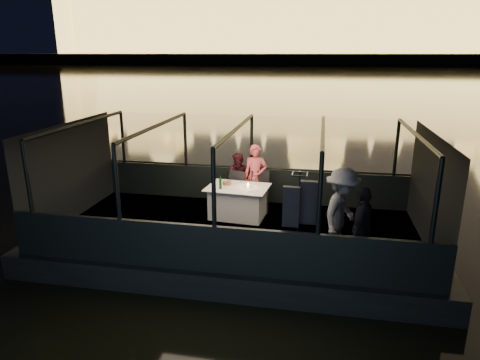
% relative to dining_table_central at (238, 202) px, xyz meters
% --- Properties ---
extents(river_water, '(500.00, 500.00, 0.00)m').
position_rel_dining_table_central_xyz_m(river_water, '(0.13, 79.24, -0.89)').
color(river_water, black).
rests_on(river_water, ground).
extents(boat_hull, '(8.60, 4.40, 1.00)m').
position_rel_dining_table_central_xyz_m(boat_hull, '(0.13, -0.76, -0.89)').
color(boat_hull, black).
rests_on(boat_hull, river_water).
extents(boat_deck, '(8.00, 4.00, 0.04)m').
position_rel_dining_table_central_xyz_m(boat_deck, '(0.13, -0.76, -0.41)').
color(boat_deck, black).
rests_on(boat_deck, boat_hull).
extents(gunwale_port, '(8.00, 0.08, 0.90)m').
position_rel_dining_table_central_xyz_m(gunwale_port, '(0.13, 1.24, 0.06)').
color(gunwale_port, black).
rests_on(gunwale_port, boat_deck).
extents(gunwale_starboard, '(8.00, 0.08, 0.90)m').
position_rel_dining_table_central_xyz_m(gunwale_starboard, '(0.13, -2.76, 0.06)').
color(gunwale_starboard, black).
rests_on(gunwale_starboard, boat_deck).
extents(cabin_glass_port, '(8.00, 0.02, 1.40)m').
position_rel_dining_table_central_xyz_m(cabin_glass_port, '(0.13, 1.24, 1.21)').
color(cabin_glass_port, '#99B2B2').
rests_on(cabin_glass_port, gunwale_port).
extents(cabin_glass_starboard, '(8.00, 0.02, 1.40)m').
position_rel_dining_table_central_xyz_m(cabin_glass_starboard, '(0.13, -2.76, 1.21)').
color(cabin_glass_starboard, '#99B2B2').
rests_on(cabin_glass_starboard, gunwale_starboard).
extents(cabin_roof_glass, '(8.00, 4.00, 0.02)m').
position_rel_dining_table_central_xyz_m(cabin_roof_glass, '(0.13, -0.76, 1.91)').
color(cabin_roof_glass, '#99B2B2').
rests_on(cabin_roof_glass, boat_deck).
extents(end_wall_fore, '(0.02, 4.00, 2.30)m').
position_rel_dining_table_central_xyz_m(end_wall_fore, '(-3.87, -0.76, 0.76)').
color(end_wall_fore, black).
rests_on(end_wall_fore, boat_deck).
extents(end_wall_aft, '(0.02, 4.00, 2.30)m').
position_rel_dining_table_central_xyz_m(end_wall_aft, '(4.13, -0.76, 0.76)').
color(end_wall_aft, black).
rests_on(end_wall_aft, boat_deck).
extents(canopy_ribs, '(8.00, 4.00, 2.30)m').
position_rel_dining_table_central_xyz_m(canopy_ribs, '(0.13, -0.76, 0.76)').
color(canopy_ribs, black).
rests_on(canopy_ribs, boat_deck).
extents(embankment, '(400.00, 140.00, 6.00)m').
position_rel_dining_table_central_xyz_m(embankment, '(0.13, 209.24, 0.11)').
color(embankment, '#423D33').
rests_on(embankment, ground).
extents(dining_table_central, '(1.53, 1.17, 0.77)m').
position_rel_dining_table_central_xyz_m(dining_table_central, '(0.00, 0.00, 0.00)').
color(dining_table_central, white).
rests_on(dining_table_central, boat_deck).
extents(chair_port_left, '(0.56, 0.56, 0.96)m').
position_rel_dining_table_central_xyz_m(chair_port_left, '(-0.13, 0.45, 0.06)').
color(chair_port_left, black).
rests_on(chair_port_left, boat_deck).
extents(chair_port_right, '(0.52, 0.52, 0.97)m').
position_rel_dining_table_central_xyz_m(chair_port_right, '(0.44, 0.54, 0.06)').
color(chair_port_right, black).
rests_on(chair_port_right, boat_deck).
extents(coat_stand, '(0.63, 0.56, 1.89)m').
position_rel_dining_table_central_xyz_m(coat_stand, '(1.57, -2.40, 0.51)').
color(coat_stand, black).
rests_on(coat_stand, boat_deck).
extents(person_woman_coral, '(0.63, 0.46, 1.63)m').
position_rel_dining_table_central_xyz_m(person_woman_coral, '(0.30, 0.78, 0.36)').
color(person_woman_coral, '#DE5156').
rests_on(person_woman_coral, boat_deck).
extents(person_man_maroon, '(0.79, 0.68, 1.39)m').
position_rel_dining_table_central_xyz_m(person_man_maroon, '(-0.13, 0.82, 0.36)').
color(person_man_maroon, '#3E111A').
rests_on(person_man_maroon, boat_deck).
extents(passenger_stripe, '(1.04, 1.34, 1.82)m').
position_rel_dining_table_central_xyz_m(passenger_stripe, '(2.35, -1.74, 0.47)').
color(passenger_stripe, silver).
rests_on(passenger_stripe, boat_deck).
extents(passenger_dark, '(0.68, 1.01, 1.58)m').
position_rel_dining_table_central_xyz_m(passenger_dark, '(2.71, -2.09, 0.47)').
color(passenger_dark, black).
rests_on(passenger_dark, boat_deck).
extents(wine_bottle, '(0.07, 0.07, 0.31)m').
position_rel_dining_table_central_xyz_m(wine_bottle, '(-0.37, -0.21, 0.53)').
color(wine_bottle, '#153C16').
rests_on(wine_bottle, dining_table_central).
extents(bread_basket, '(0.23, 0.23, 0.08)m').
position_rel_dining_table_central_xyz_m(bread_basket, '(-0.29, 0.13, 0.42)').
color(bread_basket, brown).
rests_on(bread_basket, dining_table_central).
extents(amber_candle, '(0.07, 0.07, 0.08)m').
position_rel_dining_table_central_xyz_m(amber_candle, '(0.24, 0.02, 0.42)').
color(amber_candle, '#FF9F3F').
rests_on(amber_candle, dining_table_central).
extents(plate_near, '(0.29, 0.29, 0.01)m').
position_rel_dining_table_central_xyz_m(plate_near, '(0.43, -0.23, 0.39)').
color(plate_near, white).
rests_on(plate_near, dining_table_central).
extents(plate_far, '(0.30, 0.30, 0.02)m').
position_rel_dining_table_central_xyz_m(plate_far, '(-0.31, 0.22, 0.39)').
color(plate_far, white).
rests_on(plate_far, dining_table_central).
extents(wine_glass_white, '(0.08, 0.08, 0.19)m').
position_rel_dining_table_central_xyz_m(wine_glass_white, '(-0.29, -0.08, 0.48)').
color(wine_glass_white, silver).
rests_on(wine_glass_white, dining_table_central).
extents(wine_glass_red, '(0.08, 0.08, 0.19)m').
position_rel_dining_table_central_xyz_m(wine_glass_red, '(0.35, 0.20, 0.48)').
color(wine_glass_red, white).
rests_on(wine_glass_red, dining_table_central).
extents(wine_glass_empty, '(0.07, 0.07, 0.18)m').
position_rel_dining_table_central_xyz_m(wine_glass_empty, '(0.11, -0.14, 0.48)').
color(wine_glass_empty, white).
rests_on(wine_glass_empty, dining_table_central).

